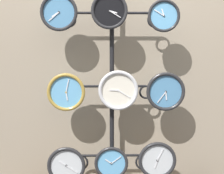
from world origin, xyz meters
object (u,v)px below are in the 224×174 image
(clock_middle_center, at_px, (118,90))
(clock_bottom_center, at_px, (111,163))
(clock_top_center, at_px, (109,11))
(clock_bottom_right, at_px, (157,160))
(clock_middle_right, at_px, (166,92))
(clock_bottom_left, at_px, (66,165))
(display_stand, at_px, (112,146))
(clock_top_right, at_px, (164,16))
(clock_top_left, at_px, (59,12))
(clock_middle_left, at_px, (66,92))

(clock_middle_center, height_order, clock_bottom_center, clock_middle_center)
(clock_top_center, bearing_deg, clock_bottom_center, -3.83)
(clock_middle_center, bearing_deg, clock_bottom_right, 0.48)
(clock_top_center, relative_size, clock_middle_right, 0.91)
(clock_bottom_left, bearing_deg, display_stand, 18.23)
(clock_top_right, height_order, clock_bottom_center, clock_top_right)
(clock_middle_right, xyz_separation_m, clock_bottom_center, (-0.42, -0.01, -0.56))
(clock_top_right, distance_m, clock_middle_center, 0.65)
(clock_top_left, height_order, clock_bottom_center, clock_top_left)
(clock_top_right, bearing_deg, clock_middle_left, 178.71)
(clock_top_left, xyz_separation_m, clock_bottom_left, (0.04, -0.03, -1.17))
(clock_middle_center, xyz_separation_m, clock_bottom_center, (-0.05, 0.00, -0.58))
(clock_bottom_center, bearing_deg, clock_middle_center, -0.96)
(clock_top_right, relative_size, clock_middle_right, 0.81)
(clock_middle_center, xyz_separation_m, clock_middle_right, (0.37, 0.01, -0.01))
(clock_top_left, bearing_deg, clock_top_right, -1.62)
(clock_bottom_center, bearing_deg, clock_top_left, 176.84)
(clock_middle_center, relative_size, clock_bottom_right, 1.02)
(clock_middle_center, relative_size, clock_bottom_left, 1.02)
(clock_middle_right, height_order, clock_bottom_right, clock_middle_right)
(clock_bottom_left, height_order, clock_bottom_center, clock_bottom_left)
(clock_top_right, bearing_deg, clock_middle_right, 20.75)
(clock_top_right, bearing_deg, clock_top_left, 178.38)
(clock_middle_right, bearing_deg, clock_bottom_center, -178.62)
(clock_middle_center, relative_size, clock_bottom_center, 1.15)
(clock_middle_right, distance_m, clock_bottom_left, 0.96)
(clock_bottom_center, bearing_deg, clock_top_center, 176.17)
(clock_middle_center, xyz_separation_m, clock_bottom_left, (-0.40, -0.01, -0.59))
(clock_middle_left, distance_m, clock_middle_right, 0.77)
(display_stand, relative_size, clock_bottom_left, 6.65)
(clock_top_left, bearing_deg, clock_bottom_left, -39.90)
(clock_top_left, distance_m, clock_bottom_left, 1.18)
(clock_middle_left, xyz_separation_m, clock_bottom_left, (-0.01, -0.03, -0.57))
(clock_top_left, xyz_separation_m, clock_top_right, (0.78, -0.02, -0.03))
(display_stand, distance_m, clock_bottom_left, 0.39)
(display_stand, height_order, clock_top_right, display_stand)
(clock_top_center, xyz_separation_m, clock_bottom_center, (0.01, -0.00, -1.17))
(clock_top_right, bearing_deg, display_stand, 164.27)
(clock_bottom_left, bearing_deg, clock_top_left, 140.10)
(clock_middle_right, xyz_separation_m, clock_bottom_left, (-0.77, -0.02, -0.58))
(clock_middle_center, distance_m, clock_bottom_center, 0.58)
(clock_middle_center, distance_m, clock_middle_right, 0.37)
(clock_top_left, xyz_separation_m, clock_top_center, (0.38, -0.02, 0.01))
(clock_top_left, distance_m, clock_bottom_center, 1.23)
(clock_top_left, height_order, clock_top_center, clock_top_center)
(clock_top_right, height_order, clock_middle_right, clock_top_right)
(clock_top_center, xyz_separation_m, clock_bottom_left, (-0.34, -0.01, -1.18))
(clock_top_center, distance_m, clock_bottom_center, 1.17)
(display_stand, relative_size, clock_middle_right, 6.62)
(clock_top_center, bearing_deg, clock_top_left, 176.86)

